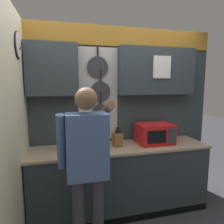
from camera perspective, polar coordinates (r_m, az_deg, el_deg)
The scene contains 8 objects.
ground_plane at distance 3.00m, azimuth 2.42°, elevation -26.09°, with size 14.00×14.00×0.00m, color #38383D.
base_cabinet_counter at distance 2.77m, azimuth 2.49°, elevation -18.58°, with size 2.29×0.58×0.89m.
back_wall_unit at distance 2.74m, azimuth 1.52°, elevation 4.11°, with size 2.86×0.22×2.43m.
side_wall at distance 2.06m, azimuth -26.38°, elevation -5.43°, with size 0.07×1.60×2.43m.
microwave at distance 2.77m, azimuth 12.05°, elevation -6.01°, with size 0.47×0.35×0.27m.
knife_block at distance 2.60m, azimuth 1.53°, elevation -7.78°, with size 0.12×0.16×0.26m.
utensil_crock at distance 2.51m, azimuth -14.21°, elevation -8.67°, with size 0.10×0.10×0.34m.
person at distance 1.93m, azimuth -7.11°, elevation -13.26°, with size 0.54×0.64×1.65m.
Camera 1 is at (-0.72, -2.38, 1.68)m, focal length 32.00 mm.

